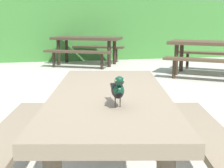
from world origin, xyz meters
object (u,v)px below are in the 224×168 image
Objects in this scene: picnic_table_mid_right at (212,50)px; bird_grackle at (118,89)px; picnic_table_mid_left at (87,44)px; picnic_table_foreground at (110,119)px.

bird_grackle is at bearing -124.05° from picnic_table_mid_right.
bird_grackle is at bearing -95.91° from picnic_table_mid_left.
bird_grackle is at bearing -94.26° from picnic_table_foreground.
picnic_table_mid_left is 3.30m from picnic_table_mid_right.
picnic_table_foreground is 6.54m from picnic_table_mid_left.
picnic_table_mid_right is at bearing 55.95° from bird_grackle.
bird_grackle reaches higher than picnic_table_foreground.
picnic_table_foreground is 0.88× the size of picnic_table_mid_left.
bird_grackle is 5.63m from picnic_table_mid_right.
picnic_table_mid_left and picnic_table_mid_right have the same top height.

